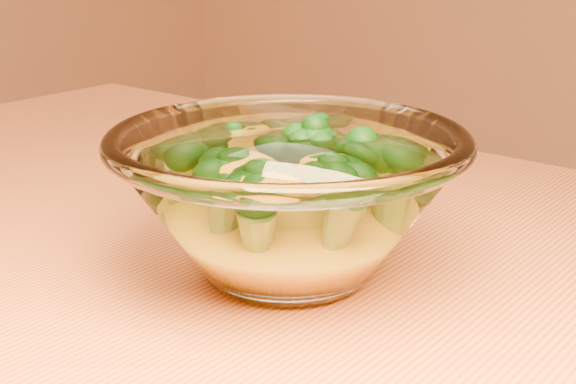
% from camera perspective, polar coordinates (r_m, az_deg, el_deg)
% --- Properties ---
extents(table, '(1.20, 0.80, 0.75)m').
position_cam_1_polar(table, '(0.63, -5.29, -13.39)').
color(table, '#B66136').
rests_on(table, ground).
extents(glass_bowl, '(0.25, 0.25, 0.11)m').
position_cam_1_polar(glass_bowl, '(0.54, 0.00, -0.53)').
color(glass_bowl, white).
rests_on(glass_bowl, table).
extents(cheese_sauce, '(0.14, 0.14, 0.04)m').
position_cam_1_polar(cheese_sauce, '(0.55, 0.00, -2.78)').
color(cheese_sauce, yellow).
rests_on(cheese_sauce, glass_bowl).
extents(broccoli_heap, '(0.16, 0.16, 0.07)m').
position_cam_1_polar(broccoli_heap, '(0.55, 0.35, 1.48)').
color(broccoli_heap, black).
rests_on(broccoli_heap, cheese_sauce).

